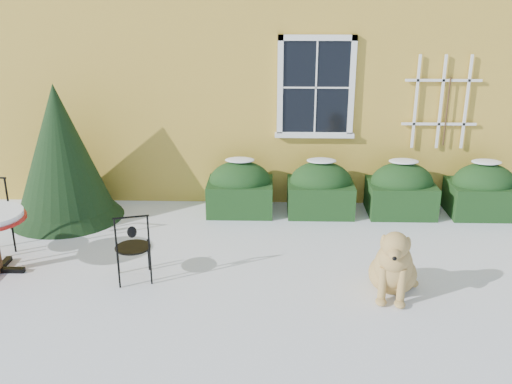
{
  "coord_description": "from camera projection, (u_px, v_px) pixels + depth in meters",
  "views": [
    {
      "loc": [
        0.2,
        -6.16,
        3.48
      ],
      "look_at": [
        0.0,
        1.0,
        0.9
      ],
      "focal_mm": 40.0,
      "sensor_mm": 36.0,
      "label": 1
    }
  ],
  "objects": [
    {
      "name": "house",
      "position": [
        264.0,
        0.0,
        12.47
      ],
      "size": [
        12.4,
        8.4,
        6.4
      ],
      "color": "gold",
      "rests_on": "ground"
    },
    {
      "name": "hedge_row",
      "position": [
        361.0,
        189.0,
        9.19
      ],
      "size": [
        4.95,
        0.8,
        0.91
      ],
      "color": "black",
      "rests_on": "ground"
    },
    {
      "name": "patio_chair_near",
      "position": [
        133.0,
        246.0,
        7.03
      ],
      "size": [
        0.51,
        0.5,
        0.93
      ],
      "rotation": [
        0.0,
        0.0,
        3.42
      ],
      "color": "black",
      "rests_on": "ground"
    },
    {
      "name": "dog",
      "position": [
        393.0,
        267.0,
        6.72
      ],
      "size": [
        0.71,
        0.97,
        0.92
      ],
      "rotation": [
        0.0,
        0.0,
        -0.22
      ],
      "color": "tan",
      "rests_on": "ground"
    },
    {
      "name": "ground",
      "position": [
        254.0,
        289.0,
        6.98
      ],
      "size": [
        80.0,
        80.0,
        0.0
      ],
      "primitive_type": "plane",
      "color": "white",
      "rests_on": "ground"
    },
    {
      "name": "evergreen_shrub",
      "position": [
        62.0,
        166.0,
        8.86
      ],
      "size": [
        1.77,
        1.77,
        2.14
      ],
      "rotation": [
        0.0,
        0.0,
        -0.34
      ],
      "color": "black",
      "rests_on": "ground"
    }
  ]
}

